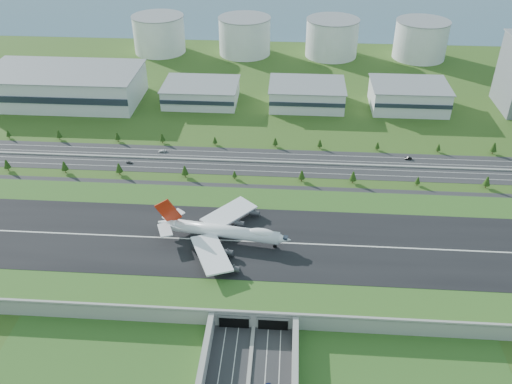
# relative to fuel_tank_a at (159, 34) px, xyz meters

# --- Properties ---
(ground) EXTENTS (1200.00, 1200.00, 0.00)m
(ground) POSITION_rel_fuel_tank_a_xyz_m (120.00, -310.00, -17.50)
(ground) COLOR #224B17
(ground) RESTS_ON ground
(airfield_deck) EXTENTS (520.00, 100.00, 9.20)m
(airfield_deck) POSITION_rel_fuel_tank_a_xyz_m (120.00, -310.09, -13.38)
(airfield_deck) COLOR gray
(airfield_deck) RESTS_ON ground
(north_expressway) EXTENTS (560.00, 36.00, 0.12)m
(north_expressway) POSITION_rel_fuel_tank_a_xyz_m (120.00, -215.00, -17.44)
(north_expressway) COLOR #28282B
(north_expressway) RESTS_ON ground
(tree_row) EXTENTS (509.90, 48.64, 8.41)m
(tree_row) POSITION_rel_fuel_tank_a_xyz_m (116.95, -216.26, -12.76)
(tree_row) COLOR #3D2819
(tree_row) RESTS_ON ground
(hangar_west) EXTENTS (120.00, 60.00, 25.00)m
(hangar_west) POSITION_rel_fuel_tank_a_xyz_m (-50.00, -125.00, -5.00)
(hangar_west) COLOR silver
(hangar_west) RESTS_ON ground
(hangar_mid_a) EXTENTS (58.00, 42.00, 15.00)m
(hangar_mid_a) POSITION_rel_fuel_tank_a_xyz_m (60.00, -120.00, -10.00)
(hangar_mid_a) COLOR silver
(hangar_mid_a) RESTS_ON ground
(hangar_mid_b) EXTENTS (58.00, 42.00, 17.00)m
(hangar_mid_b) POSITION_rel_fuel_tank_a_xyz_m (145.00, -120.00, -9.00)
(hangar_mid_b) COLOR silver
(hangar_mid_b) RESTS_ON ground
(hangar_mid_c) EXTENTS (58.00, 42.00, 19.00)m
(hangar_mid_c) POSITION_rel_fuel_tank_a_xyz_m (225.00, -120.00, -8.00)
(hangar_mid_c) COLOR silver
(hangar_mid_c) RESTS_ON ground
(fuel_tank_a) EXTENTS (50.00, 50.00, 35.00)m
(fuel_tank_a) POSITION_rel_fuel_tank_a_xyz_m (0.00, 0.00, 0.00)
(fuel_tank_a) COLOR silver
(fuel_tank_a) RESTS_ON ground
(fuel_tank_b) EXTENTS (50.00, 50.00, 35.00)m
(fuel_tank_b) POSITION_rel_fuel_tank_a_xyz_m (85.00, 0.00, 0.00)
(fuel_tank_b) COLOR silver
(fuel_tank_b) RESTS_ON ground
(fuel_tank_c) EXTENTS (50.00, 50.00, 35.00)m
(fuel_tank_c) POSITION_rel_fuel_tank_a_xyz_m (170.00, 0.00, 0.00)
(fuel_tank_c) COLOR silver
(fuel_tank_c) RESTS_ON ground
(fuel_tank_d) EXTENTS (50.00, 50.00, 35.00)m
(fuel_tank_d) POSITION_rel_fuel_tank_a_xyz_m (255.00, 0.00, 0.00)
(fuel_tank_d) COLOR silver
(fuel_tank_d) RESTS_ON ground
(bay_water) EXTENTS (1200.00, 260.00, 0.06)m
(bay_water) POSITION_rel_fuel_tank_a_xyz_m (120.00, 170.00, -17.47)
(bay_water) COLOR #3E6177
(bay_water) RESTS_ON ground
(boeing_747) EXTENTS (70.06, 65.80, 21.73)m
(boeing_747) POSITION_rel_fuel_tank_a_xyz_m (101.14, -310.12, -3.35)
(boeing_747) COLOR white
(boeing_747) RESTS_ON airfield_deck
(car_4) EXTENTS (4.37, 2.14, 1.44)m
(car_4) POSITION_rel_fuel_tank_a_xyz_m (27.68, -222.67, -16.66)
(car_4) COLOR #525156
(car_4) RESTS_ON ground
(car_5) EXTENTS (4.88, 1.95, 1.58)m
(car_5) POSITION_rel_fuel_tank_a_xyz_m (212.19, -204.75, -16.59)
(car_5) COLOR black
(car_5) RESTS_ON ground
(car_7) EXTENTS (5.46, 3.29, 1.48)m
(car_7) POSITION_rel_fuel_tank_a_xyz_m (46.14, -205.75, -16.64)
(car_7) COLOR white
(car_7) RESTS_ON ground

